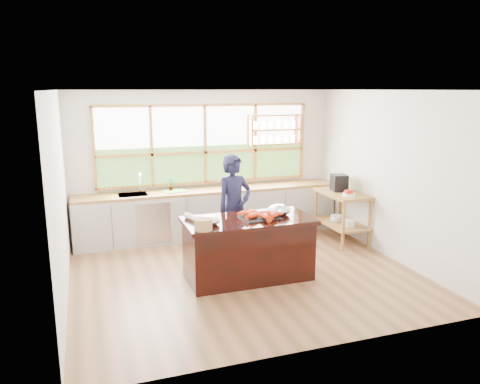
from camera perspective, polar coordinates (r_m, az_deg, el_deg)
name	(u,v)px	position (r m, az deg, el deg)	size (l,w,h in m)	color
ground_plane	(244,273)	(7.17, 0.45, -9.80)	(5.00, 5.00, 0.00)	#965E3D
room_shell	(234,153)	(7.19, -0.68, 4.76)	(5.02, 4.52, 2.71)	silver
back_counter	(209,212)	(8.78, -3.80, -2.49)	(4.90, 0.63, 0.90)	#AAA6A0
right_shelf_unit	(342,208)	(8.64, 12.34, -1.97)	(0.62, 1.10, 0.90)	#A17230
island	(248,248)	(6.83, 1.01, -6.87)	(1.85, 0.90, 0.90)	black
cook	(234,208)	(7.44, -0.71, -1.99)	(0.63, 0.41, 1.72)	#171733
potted_plant	(171,184)	(8.57, -8.47, 0.95)	(0.13, 0.09, 0.25)	slate
cutting_board	(175,191)	(8.54, -7.94, 0.12)	(0.40, 0.30, 0.01)	#59B645
espresso_machine	(339,183)	(8.67, 11.99, 1.11)	(0.26, 0.28, 0.30)	black
wine_bottle	(351,186)	(8.42, 13.41, 0.69)	(0.07, 0.07, 0.30)	#A4B55C
fruit_bowl	(349,193)	(8.31, 13.13, -0.17)	(0.22, 0.22, 0.11)	white
slate_board	(260,218)	(6.73, 2.48, -3.13)	(0.55, 0.40, 0.02)	black
lobster_pile	(260,214)	(6.70, 2.46, -2.76)	(0.55, 0.48, 0.08)	red
mixing_bowl_left	(210,220)	(6.41, -3.69, -3.46)	(0.28, 0.28, 0.14)	silver
mixing_bowl_right	(279,210)	(6.92, 4.80, -2.19)	(0.34, 0.34, 0.16)	silver
wine_glass	(279,209)	(6.60, 4.76, -2.09)	(0.08, 0.08, 0.22)	white
wicker_basket	(203,224)	(6.17, -4.51, -3.96)	(0.24, 0.24, 0.15)	tan
parchment_roll	(192,217)	(6.66, -5.92, -3.08)	(0.08, 0.08, 0.30)	white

